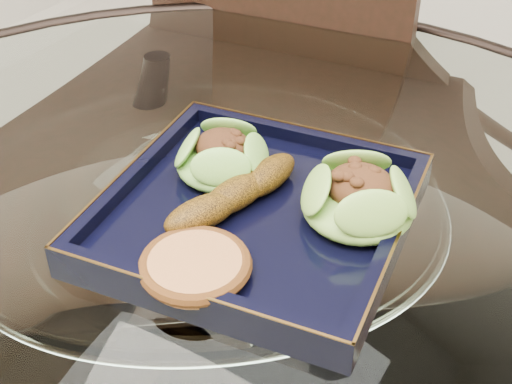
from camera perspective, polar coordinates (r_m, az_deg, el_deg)
The scene contains 7 objects.
dining_table at distance 0.78m, azimuth -3.46°, elevation -12.88°, with size 1.13×1.13×0.77m.
dining_chair at distance 1.10m, azimuth -0.87°, elevation 2.20°, with size 0.50×0.50×1.01m.
navy_plate at distance 0.67m, azimuth 0.00°, elevation -2.07°, with size 0.27×0.27×0.02m, color black.
lettuce_wrap_left at distance 0.70m, azimuth -2.72°, elevation 2.61°, with size 0.09×0.09×0.03m, color #549029.
lettuce_wrap_right at distance 0.65m, azimuth 8.18°, elevation -0.75°, with size 0.10×0.10×0.04m, color #59992C.
roasted_plantain at distance 0.66m, azimuth -1.62°, elevation -0.12°, with size 0.15×0.03×0.03m, color #633D0A.
crumb_patty at distance 0.59m, azimuth -4.89°, elevation -5.99°, with size 0.08×0.08×0.02m, color #C87B42.
Camera 1 is at (0.31, -0.40, 1.19)m, focal length 50.00 mm.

